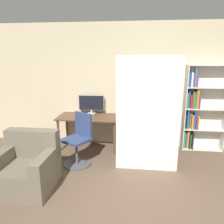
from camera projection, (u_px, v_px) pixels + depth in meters
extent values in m
cube|color=#C6B793|center=(132.00, 86.00, 4.83)|extent=(8.00, 0.06, 2.70)
cube|color=brown|center=(88.00, 117.00, 4.74)|extent=(1.31, 0.68, 0.03)
cylinder|color=brown|center=(59.00, 136.00, 4.62)|extent=(0.05, 0.05, 0.70)
cylinder|color=brown|center=(114.00, 138.00, 4.49)|extent=(0.05, 0.05, 0.70)
cylinder|color=brown|center=(67.00, 128.00, 5.16)|extent=(0.05, 0.05, 0.70)
cylinder|color=brown|center=(117.00, 130.00, 5.03)|extent=(0.05, 0.05, 0.70)
cylinder|color=#B7B7BC|center=(92.00, 113.00, 4.95)|extent=(0.19, 0.19, 0.02)
cylinder|color=#B7B7BC|center=(92.00, 111.00, 4.94)|extent=(0.04, 0.04, 0.07)
cube|color=#B7B7BC|center=(91.00, 103.00, 4.89)|extent=(0.58, 0.02, 0.35)
cube|color=black|center=(91.00, 103.00, 4.89)|extent=(0.55, 0.03, 0.32)
cylinder|color=#4C4C51|center=(77.00, 164.00, 4.13)|extent=(0.52, 0.52, 0.03)
cylinder|color=#4C4C51|center=(77.00, 152.00, 4.07)|extent=(0.05, 0.05, 0.44)
cube|color=navy|center=(76.00, 140.00, 4.01)|extent=(0.60, 0.60, 0.05)
cube|color=navy|center=(83.00, 124.00, 4.10)|extent=(0.36, 0.23, 0.45)
cube|color=beige|center=(184.00, 108.00, 4.65)|extent=(0.02, 0.27, 1.82)
cube|color=beige|center=(203.00, 108.00, 4.73)|extent=(0.85, 0.02, 1.82)
cube|color=beige|center=(201.00, 149.00, 4.83)|extent=(0.81, 0.23, 0.02)
cube|color=beige|center=(203.00, 129.00, 4.72)|extent=(0.81, 0.23, 0.02)
cube|color=beige|center=(205.00, 109.00, 4.61)|extent=(0.81, 0.23, 0.02)
cube|color=beige|center=(207.00, 88.00, 4.50)|extent=(0.81, 0.23, 0.02)
cube|color=beige|center=(209.00, 65.00, 4.39)|extent=(0.81, 0.23, 0.02)
cube|color=#287A38|center=(184.00, 139.00, 4.82)|extent=(0.04, 0.16, 0.38)
cube|color=#1E4C9E|center=(185.00, 140.00, 4.85)|extent=(0.03, 0.14, 0.34)
cube|color=orange|center=(187.00, 139.00, 4.83)|extent=(0.04, 0.17, 0.38)
cube|color=#232328|center=(189.00, 142.00, 4.80)|extent=(0.02, 0.18, 0.29)
cube|color=#287A38|center=(190.00, 141.00, 4.84)|extent=(0.03, 0.17, 0.30)
cube|color=#232328|center=(192.00, 140.00, 4.78)|extent=(0.03, 0.18, 0.39)
cube|color=#232328|center=(185.00, 121.00, 4.74)|extent=(0.03, 0.16, 0.30)
cube|color=#1E4C9E|center=(187.00, 119.00, 4.71)|extent=(0.03, 0.19, 0.40)
cube|color=#287A38|center=(188.00, 121.00, 4.74)|extent=(0.02, 0.15, 0.32)
cube|color=brown|center=(190.00, 120.00, 4.74)|extent=(0.03, 0.15, 0.33)
cube|color=orange|center=(192.00, 122.00, 4.69)|extent=(0.02, 0.17, 0.31)
cube|color=orange|center=(192.00, 122.00, 4.72)|extent=(0.02, 0.19, 0.29)
cube|color=#1E4C9E|center=(194.00, 121.00, 4.70)|extent=(0.04, 0.18, 0.34)
cube|color=#7A2D84|center=(196.00, 122.00, 4.69)|extent=(0.02, 0.19, 0.31)
cube|color=gold|center=(198.00, 123.00, 4.66)|extent=(0.03, 0.14, 0.28)
cube|color=#287A38|center=(187.00, 101.00, 4.57)|extent=(0.03, 0.13, 0.33)
cube|color=#1E4C9E|center=(189.00, 99.00, 4.62)|extent=(0.03, 0.13, 0.38)
cube|color=red|center=(191.00, 101.00, 4.62)|extent=(0.03, 0.16, 0.29)
cube|color=brown|center=(193.00, 100.00, 4.56)|extent=(0.04, 0.14, 0.36)
cube|color=#287A38|center=(194.00, 101.00, 4.61)|extent=(0.02, 0.19, 0.30)
cube|color=#287A38|center=(195.00, 99.00, 4.60)|extent=(0.02, 0.16, 0.38)
cube|color=orange|center=(197.00, 99.00, 4.60)|extent=(0.03, 0.18, 0.39)
cube|color=#7A2D84|center=(199.00, 102.00, 4.60)|extent=(0.03, 0.18, 0.29)
cube|color=#1E4C9E|center=(189.00, 80.00, 4.48)|extent=(0.04, 0.13, 0.30)
cube|color=silver|center=(191.00, 80.00, 4.47)|extent=(0.04, 0.17, 0.30)
cube|color=#7A2D84|center=(193.00, 80.00, 4.50)|extent=(0.03, 0.16, 0.28)
cube|color=teal|center=(195.00, 78.00, 4.45)|extent=(0.03, 0.15, 0.38)
cube|color=#7A2D84|center=(196.00, 81.00, 4.50)|extent=(0.04, 0.18, 0.26)
cube|color=silver|center=(148.00, 115.00, 3.76)|extent=(1.09, 0.25, 2.00)
cube|color=beige|center=(180.00, 116.00, 3.70)|extent=(0.01, 0.25, 1.96)
cube|color=silver|center=(147.00, 110.00, 4.11)|extent=(1.09, 0.25, 2.00)
cube|color=beige|center=(176.00, 111.00, 4.05)|extent=(0.01, 0.25, 1.96)
cube|color=#665B4C|center=(26.00, 176.00, 3.33)|extent=(0.85, 0.80, 0.40)
cube|color=#665B4C|center=(33.00, 143.00, 3.52)|extent=(0.85, 0.20, 0.45)
cube|color=#665B4C|center=(3.00, 157.00, 3.30)|extent=(0.16, 0.80, 0.20)
cube|color=#665B4C|center=(46.00, 160.00, 3.22)|extent=(0.16, 0.80, 0.20)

